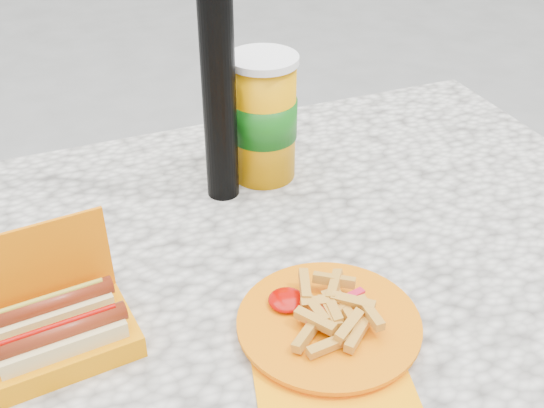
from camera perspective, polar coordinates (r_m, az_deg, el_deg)
name	(u,v)px	position (r m, az deg, el deg)	size (l,w,h in m)	color
picnic_table	(261,307)	(1.03, -0.97, -8.59)	(1.20, 0.80, 0.75)	beige
hotdog_box	(57,329)	(0.84, -17.54, -9.96)	(0.18, 0.14, 0.14)	#E16900
fries_plate	(329,327)	(0.83, 4.76, -10.20)	(0.25, 0.31, 0.04)	#FF9200
soda_cup	(263,118)	(1.08, -0.74, 7.23)	(0.11, 0.11, 0.21)	orange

